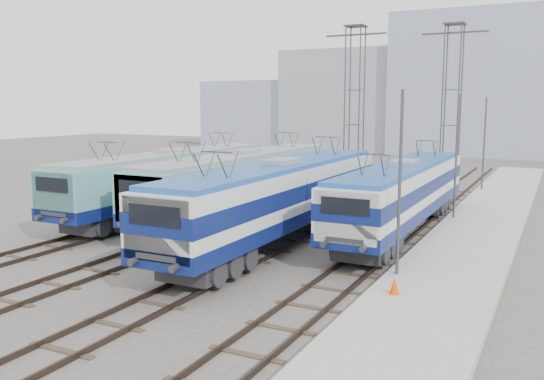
{
  "coord_description": "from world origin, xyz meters",
  "views": [
    {
      "loc": [
        13.77,
        -18.36,
        6.47
      ],
      "look_at": [
        0.9,
        7.0,
        2.24
      ],
      "focal_mm": 38.0,
      "sensor_mm": 36.0,
      "label": 1
    }
  ],
  "objects": [
    {
      "name": "safety_cone",
      "position": [
        9.12,
        -0.3,
        0.57
      ],
      "size": [
        0.34,
        0.34,
        0.54
      ],
      "primitive_type": "cone",
      "color": "#E84200",
      "rests_on": "platform"
    },
    {
      "name": "mast_rear",
      "position": [
        8.6,
        26.0,
        3.5
      ],
      "size": [
        0.12,
        0.12,
        7.0
      ],
      "primitive_type": "cylinder",
      "color": "#3F4247",
      "rests_on": "ground"
    },
    {
      "name": "locomotive_far_right",
      "position": [
        6.75,
        9.9,
        2.21
      ],
      "size": [
        2.74,
        17.29,
        3.25
      ],
      "color": "#0C1752",
      "rests_on": "ground"
    },
    {
      "name": "building_west",
      "position": [
        -14.0,
        62.0,
        7.0
      ],
      "size": [
        18.0,
        12.0,
        14.0
      ],
      "primitive_type": "cube",
      "color": "gray",
      "rests_on": "ground"
    },
    {
      "name": "catenary_tower_east",
      "position": [
        6.5,
        24.0,
        6.64
      ],
      "size": [
        4.5,
        1.2,
        12.0
      ],
      "color": "#3F4247",
      "rests_on": "ground"
    },
    {
      "name": "locomotive_center_left",
      "position": [
        -2.25,
        9.56,
        2.29
      ],
      "size": [
        2.91,
        18.37,
        3.46
      ],
      "color": "#0C1752",
      "rests_on": "ground"
    },
    {
      "name": "platform",
      "position": [
        10.2,
        8.0,
        0.15
      ],
      "size": [
        4.0,
        70.0,
        0.3
      ],
      "primitive_type": "cube",
      "color": "#9E9E99",
      "rests_on": "ground"
    },
    {
      "name": "locomotive_far_left",
      "position": [
        -6.75,
        8.88,
        2.25
      ],
      "size": [
        2.86,
        18.04,
        3.4
      ],
      "color": "#0C1752",
      "rests_on": "ground"
    },
    {
      "name": "ground",
      "position": [
        0.0,
        0.0,
        0.0
      ],
      "size": [
        160.0,
        160.0,
        0.0
      ],
      "primitive_type": "plane",
      "color": "#514C47"
    },
    {
      "name": "mast_mid",
      "position": [
        8.6,
        14.0,
        3.5
      ],
      "size": [
        0.12,
        0.12,
        7.0
      ],
      "primitive_type": "cylinder",
      "color": "#3F4247",
      "rests_on": "ground"
    },
    {
      "name": "building_center",
      "position": [
        4.0,
        62.0,
        9.0
      ],
      "size": [
        22.0,
        14.0,
        18.0
      ],
      "primitive_type": "cube",
      "color": "#8D98AF",
      "rests_on": "ground"
    },
    {
      "name": "building_far_west",
      "position": [
        -30.0,
        62.0,
        5.0
      ],
      "size": [
        14.0,
        10.0,
        10.0
      ],
      "primitive_type": "cube",
      "color": "#8D98AF",
      "rests_on": "ground"
    },
    {
      "name": "catenary_tower_west",
      "position": [
        0.0,
        22.0,
        6.64
      ],
      "size": [
        4.5,
        1.2,
        12.0
      ],
      "color": "#3F4247",
      "rests_on": "ground"
    },
    {
      "name": "mast_front",
      "position": [
        8.6,
        2.0,
        3.5
      ],
      "size": [
        0.12,
        0.12,
        7.0
      ],
      "primitive_type": "cylinder",
      "color": "#3F4247",
      "rests_on": "ground"
    },
    {
      "name": "locomotive_center_right",
      "position": [
        2.25,
        5.15,
        2.37
      ],
      "size": [
        2.94,
        18.59,
        3.49
      ],
      "color": "#0C1752",
      "rests_on": "ground"
    }
  ]
}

